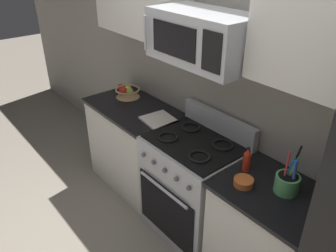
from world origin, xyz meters
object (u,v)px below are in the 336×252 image
(utensil_crock, at_px, (287,182))
(fruit_basket, at_px, (128,92))
(microwave, at_px, (203,37))
(cutting_board, at_px, (159,120))
(bottle_hot_sauce, at_px, (247,160))
(range_oven, at_px, (193,186))
(apple_loose, at_px, (121,87))
(prep_bowl, at_px, (244,182))

(utensil_crock, distance_m, fruit_basket, 1.90)
(microwave, distance_m, cutting_board, 0.96)
(bottle_hot_sauce, bearing_deg, range_oven, -176.54)
(utensil_crock, bearing_deg, microwave, -178.48)
(microwave, bearing_deg, fruit_basket, 176.54)
(utensil_crock, bearing_deg, bottle_hot_sauce, -176.72)
(fruit_basket, bearing_deg, cutting_board, -7.17)
(microwave, height_order, apple_loose, microwave)
(range_oven, distance_m, microwave, 1.28)
(range_oven, bearing_deg, microwave, 90.02)
(range_oven, bearing_deg, fruit_basket, 175.19)
(cutting_board, height_order, prep_bowl, prep_bowl)
(fruit_basket, bearing_deg, apple_loose, 168.71)
(microwave, height_order, prep_bowl, microwave)
(utensil_crock, distance_m, prep_bowl, 0.27)
(prep_bowl, bearing_deg, range_oven, 168.96)
(microwave, relative_size, prep_bowl, 5.77)
(bottle_hot_sauce, relative_size, prep_bowl, 1.41)
(fruit_basket, height_order, prep_bowl, fruit_basket)
(range_oven, height_order, cutting_board, range_oven)
(prep_bowl, bearing_deg, utensil_crock, 36.67)
(range_oven, relative_size, fruit_basket, 4.30)
(fruit_basket, bearing_deg, microwave, -3.46)
(utensil_crock, distance_m, bottle_hot_sauce, 0.31)
(apple_loose, relative_size, prep_bowl, 0.53)
(cutting_board, xyz_separation_m, prep_bowl, (1.07, -0.13, 0.02))
(utensil_crock, xyz_separation_m, fruit_basket, (-1.90, 0.05, -0.02))
(microwave, bearing_deg, range_oven, -89.98)
(fruit_basket, height_order, bottle_hot_sauce, bottle_hot_sauce)
(range_oven, xyz_separation_m, cutting_board, (-0.49, 0.02, 0.44))
(range_oven, relative_size, utensil_crock, 3.21)
(bottle_hot_sauce, bearing_deg, cutting_board, -179.17)
(fruit_basket, distance_m, prep_bowl, 1.69)
(range_oven, distance_m, prep_bowl, 0.75)
(cutting_board, height_order, bottle_hot_sauce, bottle_hot_sauce)
(utensil_crock, relative_size, prep_bowl, 2.54)
(utensil_crock, height_order, apple_loose, utensil_crock)
(utensil_crock, relative_size, apple_loose, 4.74)
(range_oven, xyz_separation_m, bottle_hot_sauce, (0.49, 0.03, 0.52))
(range_oven, height_order, apple_loose, range_oven)
(fruit_basket, distance_m, cutting_board, 0.62)
(fruit_basket, xyz_separation_m, cutting_board, (0.61, -0.08, -0.04))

